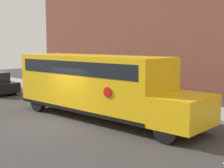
# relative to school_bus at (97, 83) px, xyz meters

# --- Properties ---
(ground_plane) EXTENTS (60.00, 60.00, 0.00)m
(ground_plane) POSITION_rel_school_bus_xyz_m (-0.66, -1.97, -1.75)
(ground_plane) COLOR #3A3838
(sidewalk_strip) EXTENTS (44.00, 3.00, 0.15)m
(sidewalk_strip) POSITION_rel_school_bus_xyz_m (-0.66, 4.53, -1.67)
(sidewalk_strip) COLOR #9E9E99
(sidewalk_strip) RESTS_ON ground
(building_backdrop) EXTENTS (32.00, 4.00, 12.58)m
(building_backdrop) POSITION_rel_school_bus_xyz_m (-0.66, 11.03, 4.54)
(building_backdrop) COLOR brown
(building_backdrop) RESTS_ON ground
(school_bus) EXTENTS (10.31, 2.57, 3.05)m
(school_bus) POSITION_rel_school_bus_xyz_m (0.00, 0.00, 0.00)
(school_bus) COLOR yellow
(school_bus) RESTS_ON ground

